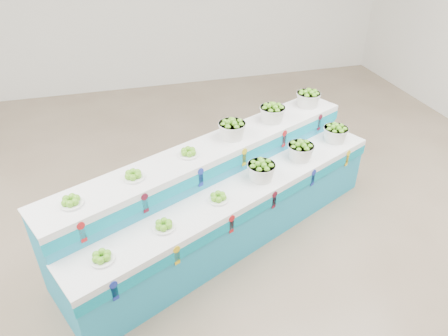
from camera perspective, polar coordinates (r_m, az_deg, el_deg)
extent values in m
plane|color=brown|center=(4.50, -4.37, -12.90)|extent=(10.00, 10.00, 0.00)
cylinder|color=white|center=(3.62, -16.51, -11.61)|extent=(0.28, 0.28, 0.09)
cylinder|color=white|center=(3.80, -8.32, -7.75)|extent=(0.28, 0.28, 0.09)
cylinder|color=white|center=(4.08, -0.80, -4.01)|extent=(0.28, 0.28, 0.09)
cylinder|color=white|center=(3.78, -20.38, -4.25)|extent=(0.28, 0.28, 0.09)
cylinder|color=white|center=(3.95, -12.41, -0.93)|extent=(0.28, 0.28, 0.09)
cylinder|color=white|center=(4.23, -4.91, 2.21)|extent=(0.28, 0.28, 0.09)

